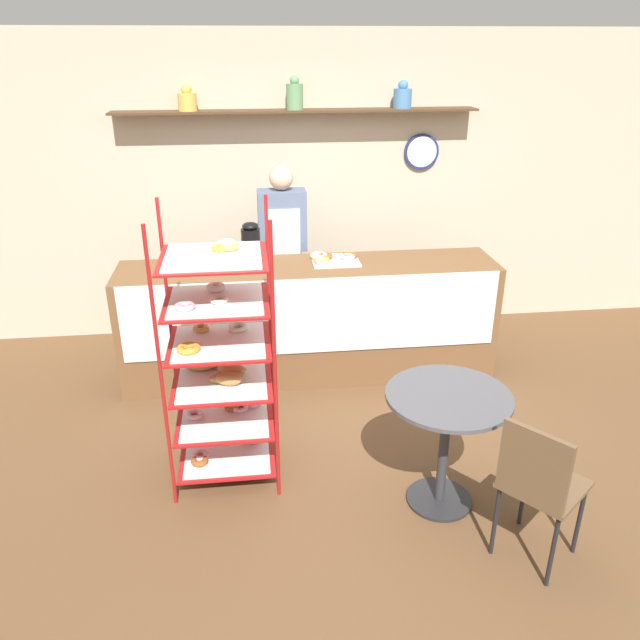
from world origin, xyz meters
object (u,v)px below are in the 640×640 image
pastry_rack (221,362)px  cafe_chair (538,480)px  person_worker (283,252)px  cafe_table (446,422)px  donut_tray_counter (332,258)px  coffee_carafe (251,245)px

pastry_rack → cafe_chair: bearing=-31.9°
pastry_rack → person_worker: pastry_rack is taller
cafe_table → cafe_chair: (0.32, -0.53, -0.03)m
cafe_chair → donut_tray_counter: size_ratio=2.30×
pastry_rack → cafe_table: bearing=-20.3°
pastry_rack → donut_tray_counter: pastry_rack is taller
person_worker → cafe_table: size_ratio=2.19×
cafe_table → person_worker: bearing=109.3°
cafe_table → cafe_chair: bearing=-58.7°
person_worker → cafe_table: (0.79, -2.26, -0.33)m
pastry_rack → coffee_carafe: 1.36m
cafe_chair → donut_tray_counter: donut_tray_counter is taller
pastry_rack → person_worker: size_ratio=1.06×
pastry_rack → cafe_table: pastry_rack is taller
pastry_rack → cafe_chair: size_ratio=1.99×
cafe_table → coffee_carafe: size_ratio=2.16×
coffee_carafe → cafe_chair: bearing=-58.9°
cafe_table → donut_tray_counter: size_ratio=1.97×
cafe_chair → coffee_carafe: bearing=-8.1°
pastry_rack → coffee_carafe: size_ratio=5.03×
cafe_chair → coffee_carafe: 2.75m
pastry_rack → cafe_table: size_ratio=2.32×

